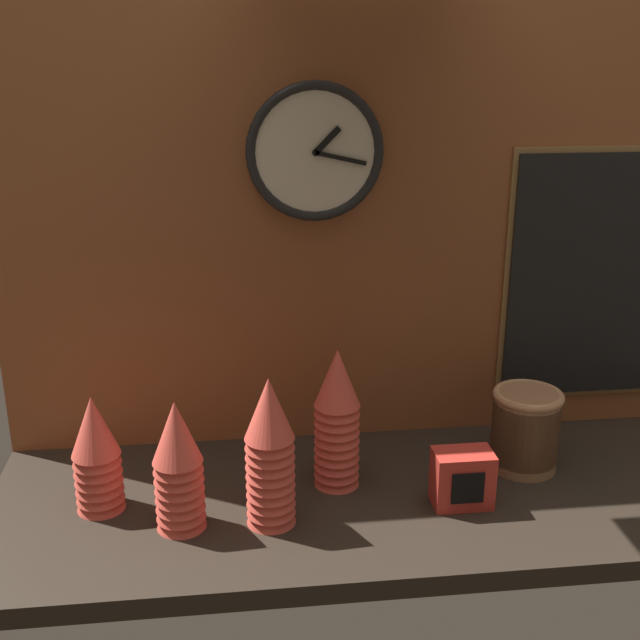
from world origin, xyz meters
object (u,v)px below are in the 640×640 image
(wall_clock, at_px, (315,152))
(cup_stack_center_left, at_px, (270,452))
(cup_stack_far_left, at_px, (97,452))
(cup_stack_center, at_px, (337,418))
(cup_stack_left, at_px, (178,466))
(napkin_dispenser, at_px, (462,478))
(menu_board, at_px, (590,277))
(bowl_stack_right, at_px, (525,428))

(wall_clock, bearing_deg, cup_stack_center_left, -110.42)
(cup_stack_far_left, distance_m, cup_stack_center, 0.46)
(cup_stack_far_left, relative_size, cup_stack_center, 0.80)
(cup_stack_left, xyz_separation_m, napkin_dispenser, (0.53, 0.01, -0.07))
(cup_stack_left, bearing_deg, menu_board, 19.90)
(cup_stack_left, distance_m, wall_clock, 0.66)
(cup_stack_center, bearing_deg, bowl_stack_right, 3.06)
(cup_stack_center, relative_size, cup_stack_center_left, 1.00)
(wall_clock, relative_size, napkin_dispenser, 2.46)
(cup_stack_left, distance_m, cup_stack_center, 0.33)
(bowl_stack_right, distance_m, napkin_dispenser, 0.21)
(menu_board, bearing_deg, cup_stack_center_left, -155.75)
(bowl_stack_right, bearing_deg, menu_board, 43.91)
(menu_board, bearing_deg, cup_stack_center, -160.69)
(cup_stack_left, relative_size, napkin_dispenser, 2.23)
(cup_stack_far_left, xyz_separation_m, cup_stack_left, (0.16, -0.08, 0.01))
(bowl_stack_right, relative_size, wall_clock, 0.62)
(cup_stack_far_left, xyz_separation_m, menu_board, (1.05, 0.24, 0.24))
(napkin_dispenser, bearing_deg, cup_stack_center_left, -177.22)
(cup_stack_center, distance_m, wall_clock, 0.53)
(wall_clock, height_order, menu_board, wall_clock)
(cup_stack_center_left, bearing_deg, cup_stack_far_left, 164.44)
(bowl_stack_right, bearing_deg, cup_stack_far_left, -176.42)
(bowl_stack_right, bearing_deg, cup_stack_left, -168.84)
(cup_stack_far_left, distance_m, bowl_stack_right, 0.86)
(cup_stack_center_left, bearing_deg, wall_clock, 69.58)
(cup_stack_center_left, xyz_separation_m, napkin_dispenser, (0.37, 0.02, -0.09))
(cup_stack_far_left, height_order, napkin_dispenser, cup_stack_far_left)
(cup_stack_left, height_order, wall_clock, wall_clock)
(cup_stack_left, bearing_deg, bowl_stack_right, 11.16)
(cup_stack_center_left, bearing_deg, cup_stack_left, 178.42)
(cup_stack_left, xyz_separation_m, bowl_stack_right, (0.70, 0.14, -0.04))
(cup_stack_center, height_order, bowl_stack_right, cup_stack_center)
(cup_stack_center_left, bearing_deg, napkin_dispenser, 2.78)
(cup_stack_far_left, distance_m, cup_stack_center_left, 0.33)
(cup_stack_center, xyz_separation_m, napkin_dispenser, (0.23, -0.10, -0.09))
(bowl_stack_right, bearing_deg, cup_stack_center_left, -165.08)
(cup_stack_left, xyz_separation_m, cup_stack_center_left, (0.16, -0.00, 0.02))
(bowl_stack_right, relative_size, menu_board, 0.30)
(cup_stack_center_left, xyz_separation_m, wall_clock, (0.12, 0.32, 0.49))
(bowl_stack_right, bearing_deg, wall_clock, 157.09)
(bowl_stack_right, relative_size, napkin_dispenser, 1.52)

